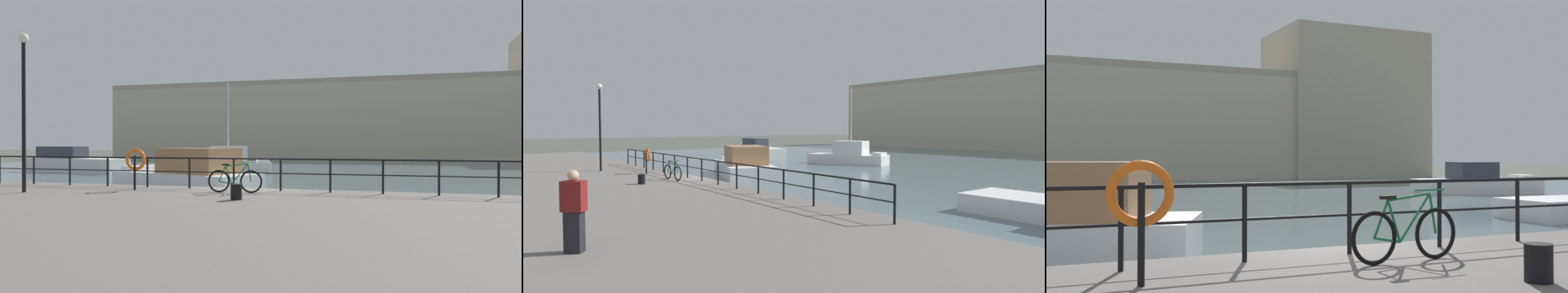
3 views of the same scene
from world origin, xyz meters
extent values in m
plane|color=#4C5147|center=(0.00, 0.00, 0.00)|extent=(240.00, 240.00, 0.00)
cube|color=slate|center=(0.00, 30.20, 0.01)|extent=(80.00, 60.00, 0.01)
cube|color=slate|center=(0.00, -6.50, 0.38)|extent=(56.00, 13.00, 0.77)
cube|color=#C1B79E|center=(0.00, 52.99, 5.20)|extent=(73.57, 10.17, 10.40)
cube|color=#A49C86|center=(0.00, 48.21, 10.75)|extent=(73.57, 0.60, 0.70)
cube|color=white|center=(-4.79, 5.37, 0.46)|extent=(8.13, 5.42, 0.90)
cube|color=#997047|center=(-3.95, 5.06, 1.51)|extent=(4.11, 3.41, 1.18)
cube|color=white|center=(-7.77, 6.50, 1.03)|extent=(1.58, 2.24, 0.24)
cube|color=white|center=(-7.50, 18.10, 0.44)|extent=(7.39, 4.84, 0.86)
cube|color=silver|center=(-7.21, 18.22, 1.49)|extent=(3.29, 2.80, 1.23)
cube|color=white|center=(-4.77, 19.21, 0.99)|extent=(1.41, 1.86, 0.24)
cylinder|color=silver|center=(-7.21, 18.22, 4.52)|extent=(0.10, 0.10, 4.85)
cube|color=white|center=(-19.54, 16.59, 0.57)|extent=(9.85, 4.15, 1.12)
cube|color=#333842|center=(-21.14, 16.95, 1.59)|extent=(4.67, 2.47, 0.93)
cube|color=white|center=(-23.48, 17.46, 1.25)|extent=(1.45, 1.71, 0.24)
cylinder|color=black|center=(-9.87, -0.75, 1.29)|extent=(0.07, 0.07, 1.05)
cylinder|color=black|center=(-8.24, -0.75, 1.29)|extent=(0.07, 0.07, 1.05)
cylinder|color=black|center=(-6.62, -0.75, 1.29)|extent=(0.07, 0.07, 1.05)
cylinder|color=black|center=(-4.99, -0.75, 1.29)|extent=(0.07, 0.07, 1.05)
cylinder|color=black|center=(-3.37, -0.75, 1.29)|extent=(0.07, 0.07, 1.05)
cylinder|color=black|center=(-1.74, -0.75, 1.29)|extent=(0.07, 0.07, 1.05)
cylinder|color=black|center=(-0.12, -0.75, 1.29)|extent=(0.07, 0.07, 1.05)
cylinder|color=black|center=(1.51, -0.75, 1.29)|extent=(0.07, 0.07, 1.05)
cylinder|color=black|center=(3.13, -0.75, 1.29)|extent=(0.07, 0.07, 1.05)
cylinder|color=black|center=(4.75, -0.75, 1.29)|extent=(0.07, 0.07, 1.05)
cylinder|color=black|center=(6.38, -0.75, 1.29)|extent=(0.07, 0.07, 1.05)
cylinder|color=black|center=(8.00, -0.75, 1.29)|extent=(0.07, 0.07, 1.05)
cylinder|color=black|center=(1.51, -0.75, 1.82)|extent=(22.75, 0.06, 0.06)
cylinder|color=black|center=(1.51, -0.75, 1.35)|extent=(22.75, 0.04, 0.04)
torus|color=black|center=(0.77, -1.64, 1.13)|extent=(0.72, 0.12, 0.72)
torus|color=black|center=(-0.28, -1.73, 1.13)|extent=(0.72, 0.12, 0.72)
cylinder|color=#146638|center=(0.40, -1.67, 1.37)|extent=(0.55, 0.08, 0.66)
cylinder|color=#146638|center=(0.05, -1.70, 1.33)|extent=(0.24, 0.05, 0.58)
cylinder|color=#146638|center=(0.30, -1.68, 1.65)|extent=(0.72, 0.09, 0.11)
cylinder|color=#146638|center=(-0.07, -1.71, 1.09)|extent=(0.43, 0.07, 0.12)
cylinder|color=#146638|center=(-0.17, -1.72, 1.37)|extent=(0.26, 0.06, 0.51)
cylinder|color=#146638|center=(0.72, -1.64, 1.41)|extent=(0.14, 0.05, 0.57)
cube|color=black|center=(-0.05, -1.71, 1.66)|extent=(0.23, 0.11, 0.05)
cylinder|color=#146638|center=(0.66, -1.65, 1.74)|extent=(0.52, 0.07, 0.02)
cylinder|color=black|center=(0.88, -3.41, 0.99)|extent=(0.32, 0.32, 0.44)
cylinder|color=black|center=(-3.28, -1.75, 1.34)|extent=(0.08, 0.08, 1.15)
torus|color=orange|center=(-3.28, -1.69, 1.79)|extent=(0.75, 0.11, 0.75)
cylinder|color=black|center=(-6.28, -3.40, 3.16)|extent=(0.12, 0.12, 4.78)
sphere|color=silver|center=(-6.28, -3.40, 5.69)|extent=(0.32, 0.32, 0.32)
camera|label=1|loc=(5.20, -15.92, 2.35)|focal=32.88mm
camera|label=2|loc=(20.07, -9.77, 3.33)|focal=29.55mm
camera|label=3|loc=(-4.36, -8.55, 2.20)|focal=41.29mm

